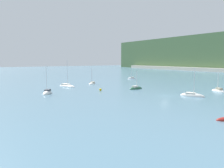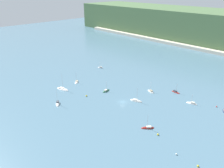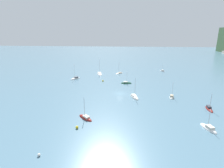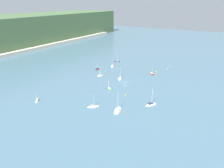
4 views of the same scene
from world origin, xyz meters
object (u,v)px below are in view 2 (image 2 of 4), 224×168
at_px(sailboat_8, 63,89).
at_px(sailboat_9, 106,91).
at_px(sailboat_2, 151,92).
at_px(sailboat_10, 176,92).
at_px(sailboat_6, 148,128).
at_px(sailboat_3, 77,82).
at_px(mooring_buoy_4, 198,166).
at_px(sailboat_5, 100,68).
at_px(mooring_buoy_3, 217,106).
at_px(mooring_buoy_0, 176,154).
at_px(mooring_buoy_1, 158,134).
at_px(sailboat_0, 192,103).
at_px(sailboat_7, 58,104).
at_px(sailboat_1, 136,101).
at_px(mooring_buoy_2, 86,96).

relative_size(sailboat_8, sailboat_9, 1.51).
relative_size(sailboat_2, sailboat_10, 1.10).
bearing_deg(sailboat_10, sailboat_6, -72.63).
bearing_deg(sailboat_3, mooring_buoy_4, 38.83).
xyz_separation_m(sailboat_2, sailboat_5, (-53.74, 5.36, -0.01)).
bearing_deg(sailboat_8, mooring_buoy_3, 16.04).
relative_size(sailboat_5, mooring_buoy_4, 7.88).
distance_m(mooring_buoy_0, mooring_buoy_1, 13.05).
bearing_deg(sailboat_2, sailboat_0, -153.27).
bearing_deg(sailboat_5, mooring_buoy_1, 121.93).
bearing_deg(sailboat_8, sailboat_7, -56.28).
distance_m(sailboat_1, mooring_buoy_1, 31.55).
bearing_deg(sailboat_7, mooring_buoy_3, 76.73).
relative_size(sailboat_1, sailboat_7, 0.94).
distance_m(sailboat_7, mooring_buoy_3, 86.62).
xyz_separation_m(sailboat_9, mooring_buoy_1, (47.90, -12.73, 0.31)).
distance_m(sailboat_7, mooring_buoy_2, 17.42).
relative_size(sailboat_2, mooring_buoy_2, 8.68).
height_order(sailboat_2, sailboat_10, sailboat_2).
relative_size(sailboat_8, sailboat_10, 1.69).
relative_size(sailboat_8, mooring_buoy_0, 17.11).
bearing_deg(sailboat_8, sailboat_10, 26.51).
bearing_deg(mooring_buoy_2, sailboat_9, 77.45).
bearing_deg(sailboat_9, mooring_buoy_2, 163.69).
relative_size(sailboat_5, sailboat_10, 0.83).
height_order(sailboat_5, sailboat_10, sailboat_10).
height_order(sailboat_0, mooring_buoy_4, sailboat_0).
bearing_deg(mooring_buoy_2, sailboat_10, 51.97).
bearing_deg(mooring_buoy_1, sailboat_5, 155.42).
height_order(sailboat_2, sailboat_9, sailboat_2).
bearing_deg(mooring_buoy_2, mooring_buoy_1, 0.39).
xyz_separation_m(sailboat_10, mooring_buoy_0, (29.37, -47.41, 0.19)).
relative_size(sailboat_0, mooring_buoy_1, 8.12).
distance_m(mooring_buoy_2, mooring_buoy_3, 72.69).
relative_size(sailboat_0, sailboat_7, 0.66).
bearing_deg(sailboat_3, mooring_buoy_3, 70.44).
distance_m(sailboat_8, mooring_buoy_1, 69.10).
bearing_deg(mooring_buoy_2, sailboat_2, 55.44).
bearing_deg(sailboat_10, mooring_buoy_3, 3.79).
xyz_separation_m(sailboat_2, mooring_buoy_3, (35.87, 10.88, 0.21)).
xyz_separation_m(sailboat_0, mooring_buoy_1, (3.57, -36.77, 0.30)).
distance_m(sailboat_2, sailboat_8, 55.24).
bearing_deg(mooring_buoy_4, mooring_buoy_1, 167.44).
distance_m(sailboat_0, mooring_buoy_2, 60.08).
xyz_separation_m(sailboat_5, sailboat_10, (64.87, 4.99, 0.03)).
distance_m(sailboat_6, mooring_buoy_3, 44.41).
bearing_deg(sailboat_5, mooring_buoy_0, 122.28).
distance_m(mooring_buoy_0, mooring_buoy_4, 8.70).
bearing_deg(sailboat_3, sailboat_1, 57.68).
relative_size(sailboat_7, sailboat_10, 1.49).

